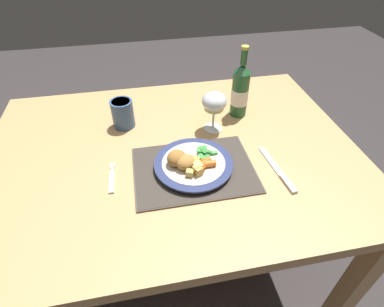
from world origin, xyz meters
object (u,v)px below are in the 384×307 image
at_px(fork, 112,180).
at_px(table_knife, 280,172).
at_px(drinking_cup, 123,113).
at_px(dinner_plate, 194,164).
at_px(dining_table, 174,172).
at_px(wine_glass, 214,103).
at_px(bottle, 240,91).

distance_m(fork, table_knife, 0.49).
bearing_deg(drinking_cup, dinner_plate, -53.46).
distance_m(dining_table, fork, 0.24).
height_order(fork, table_knife, table_knife).
height_order(dinner_plate, wine_glass, wine_glass).
relative_size(dinner_plate, wine_glass, 1.65).
relative_size(dinner_plate, fork, 1.88).
height_order(fork, drinking_cup, drinking_cup).
bearing_deg(wine_glass, dining_table, -150.85).
height_order(dining_table, bottle, bottle).
xyz_separation_m(bottle, drinking_cup, (-0.41, 0.00, -0.04)).
bearing_deg(dinner_plate, table_knife, -15.53).
distance_m(dining_table, wine_glass, 0.27).
relative_size(dining_table, dinner_plate, 5.09).
bearing_deg(table_knife, wine_glass, 118.71).
relative_size(fork, bottle, 0.49).
distance_m(wine_glass, bottle, 0.14).
bearing_deg(dining_table, wine_glass, 29.15).
height_order(fork, bottle, bottle).
xyz_separation_m(dinner_plate, fork, (-0.24, -0.00, -0.01)).
distance_m(fork, bottle, 0.54).
relative_size(dining_table, wine_glass, 8.41).
relative_size(dinner_plate, bottle, 0.91).
relative_size(fork, drinking_cup, 1.26).
bearing_deg(bottle, table_knife, -85.64).
bearing_deg(wine_glass, drinking_cup, 165.24).
distance_m(dinner_plate, wine_glass, 0.23).
distance_m(dining_table, dinner_plate, 0.16).
bearing_deg(dinner_plate, dining_table, 116.46).
xyz_separation_m(dining_table, drinking_cup, (-0.15, 0.17, 0.15)).
bearing_deg(fork, table_knife, -7.66).
relative_size(table_knife, bottle, 0.81).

